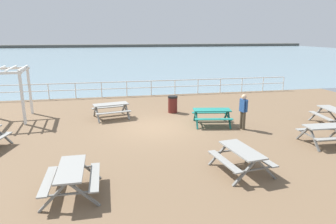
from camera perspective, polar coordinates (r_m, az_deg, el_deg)
ground_plane at (r=14.43m, az=-2.28°, el=-3.26°), size 30.00×24.00×0.20m
sea_band at (r=66.50m, az=-9.61°, el=10.65°), size 142.00×90.00×0.01m
distant_shoreline at (r=109.43m, az=-10.41°, el=12.08°), size 142.00×6.00×1.80m
seaward_railing at (r=21.72m, az=-5.55°, el=5.04°), size 23.07×0.07×1.08m
picnic_table_near_left at (r=14.78m, az=8.36°, el=-0.22°), size 2.03×1.80×0.80m
picnic_table_mid_centre at (r=13.63m, az=27.99°, el=-3.07°), size 1.85×1.60×0.80m
picnic_table_far_left at (r=9.96m, az=13.85°, el=-7.89°), size 1.75×1.98×0.80m
picnic_table_far_right at (r=16.09m, az=-10.82°, el=0.89°), size 2.07×1.85×0.80m
picnic_table_seaward at (r=16.76m, az=28.98°, el=-0.15°), size 1.71×1.95×0.80m
picnic_table_corner at (r=8.82m, az=-17.96°, el=-11.22°), size 1.55×1.81×0.80m
visitor at (r=14.26m, az=14.15°, el=0.46°), size 0.30×0.52×1.66m
lattice_pergola at (r=17.29m, az=-29.21°, el=5.01°), size 2.60×2.72×2.70m
litter_bin at (r=16.96m, az=0.90°, el=1.49°), size 0.55×0.55×0.95m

